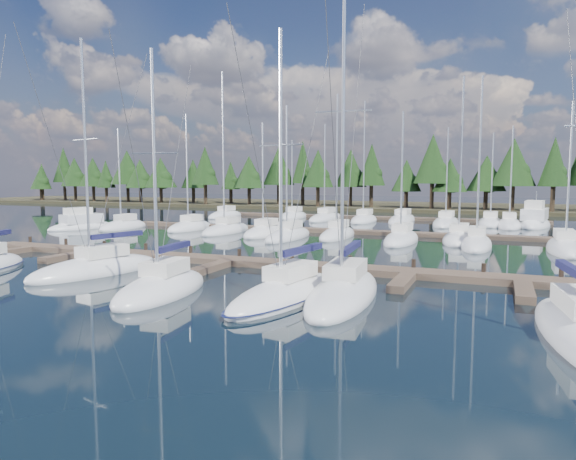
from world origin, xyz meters
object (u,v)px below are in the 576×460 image
at_px(front_sailboat_4, 286,294).
at_px(motor_yacht_right, 534,222).
at_px(front_sailboat_5, 344,292).
at_px(motor_yacht_left, 82,225).
at_px(main_dock, 228,262).
at_px(front_sailboat_2, 97,269).
at_px(front_sailboat_3, 162,289).

relative_size(front_sailboat_4, motor_yacht_right, 1.24).
bearing_deg(motor_yacht_right, front_sailboat_5, -103.42).
bearing_deg(motor_yacht_left, main_dock, -29.12).
bearing_deg(front_sailboat_4, motor_yacht_left, 146.79).
bearing_deg(main_dock, front_sailboat_2, -135.94).
distance_m(front_sailboat_2, front_sailboat_5, 15.78).
bearing_deg(main_dock, motor_yacht_right, 62.12).
relative_size(front_sailboat_5, motor_yacht_right, 1.50).
bearing_deg(front_sailboat_2, motor_yacht_left, 136.00).
bearing_deg(front_sailboat_3, main_dock, 97.76).
bearing_deg(front_sailboat_2, motor_yacht_right, 59.31).
xyz_separation_m(front_sailboat_3, front_sailboat_4, (6.22, 1.31, -0.00)).
distance_m(main_dock, front_sailboat_5, 11.64).
relative_size(main_dock, front_sailboat_3, 3.46).
xyz_separation_m(front_sailboat_4, motor_yacht_right, (13.22, 46.64, 0.28)).
xyz_separation_m(main_dock, motor_yacht_right, (20.66, 39.05, 0.35)).
distance_m(main_dock, front_sailboat_2, 8.22).
distance_m(front_sailboat_4, front_sailboat_5, 2.81).
relative_size(front_sailboat_3, motor_yacht_left, 1.49).
height_order(main_dock, front_sailboat_5, front_sailboat_5).
xyz_separation_m(front_sailboat_2, motor_yacht_right, (26.56, 44.76, 0.27)).
height_order(main_dock, front_sailboat_2, front_sailboat_2).
bearing_deg(motor_yacht_left, front_sailboat_5, -29.90).
distance_m(motor_yacht_left, motor_yacht_right, 53.98).
xyz_separation_m(main_dock, front_sailboat_2, (-5.91, -5.71, 0.09)).
bearing_deg(front_sailboat_3, front_sailboat_2, 155.88).
bearing_deg(motor_yacht_right, motor_yacht_left, -154.21).
bearing_deg(front_sailboat_5, front_sailboat_2, 178.31).
relative_size(front_sailboat_2, motor_yacht_left, 1.72).
relative_size(front_sailboat_4, motor_yacht_left, 1.55).
relative_size(front_sailboat_2, front_sailboat_4, 1.11).
height_order(front_sailboat_3, front_sailboat_4, front_sailboat_4).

